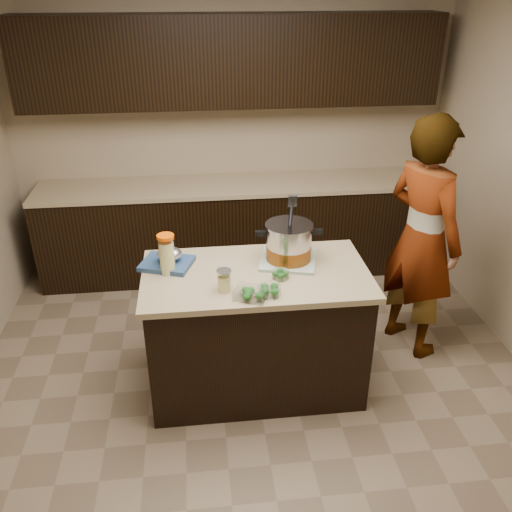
# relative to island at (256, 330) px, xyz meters

# --- Properties ---
(ground_plane) EXTENTS (4.00, 4.00, 0.00)m
(ground_plane) POSITION_rel_island_xyz_m (0.00, 0.00, -0.45)
(ground_plane) COLOR brown
(ground_plane) RESTS_ON ground
(room_shell) EXTENTS (4.04, 4.04, 2.72)m
(room_shell) POSITION_rel_island_xyz_m (0.00, 0.00, 1.26)
(room_shell) COLOR tan
(room_shell) RESTS_ON ground
(back_cabinets) EXTENTS (3.60, 0.63, 2.33)m
(back_cabinets) POSITION_rel_island_xyz_m (0.00, 1.74, 0.49)
(back_cabinets) COLOR black
(back_cabinets) RESTS_ON ground
(island) EXTENTS (1.46, 0.81, 0.90)m
(island) POSITION_rel_island_xyz_m (0.00, 0.00, 0.00)
(island) COLOR black
(island) RESTS_ON ground
(dish_towel) EXTENTS (0.44, 0.44, 0.02)m
(dish_towel) POSITION_rel_island_xyz_m (0.23, 0.13, 0.46)
(dish_towel) COLOR #52795A
(dish_towel) RESTS_ON island
(stock_pot) EXTENTS (0.44, 0.33, 0.45)m
(stock_pot) POSITION_rel_island_xyz_m (0.23, 0.13, 0.57)
(stock_pot) COLOR #B7B7BC
(stock_pot) RESTS_ON dish_towel
(lemonade_pitcher) EXTENTS (0.12, 0.12, 0.26)m
(lemonade_pitcher) POSITION_rel_island_xyz_m (-0.56, 0.07, 0.57)
(lemonade_pitcher) COLOR #D0CC7F
(lemonade_pitcher) RESTS_ON island
(mason_jar) EXTENTS (0.12, 0.12, 0.15)m
(mason_jar) POSITION_rel_island_xyz_m (-0.22, -0.20, 0.51)
(mason_jar) COLOR #D0CC7F
(mason_jar) RESTS_ON island
(broccoli_tub_left) EXTENTS (0.14, 0.14, 0.05)m
(broccoli_tub_left) POSITION_rel_island_xyz_m (0.14, -0.09, 0.47)
(broccoli_tub_left) COLOR silver
(broccoli_tub_left) RESTS_ON island
(broccoli_tub_right) EXTENTS (0.17, 0.17, 0.06)m
(broccoli_tub_right) POSITION_rel_island_xyz_m (0.05, -0.28, 0.48)
(broccoli_tub_right) COLOR silver
(broccoli_tub_right) RESTS_ON island
(broccoli_tub_rect) EXTENTS (0.22, 0.20, 0.07)m
(broccoli_tub_rect) POSITION_rel_island_xyz_m (-0.07, -0.31, 0.48)
(broccoli_tub_rect) COLOR silver
(broccoli_tub_rect) RESTS_ON island
(blue_tray) EXTENTS (0.38, 0.34, 0.12)m
(blue_tray) POSITION_rel_island_xyz_m (-0.56, 0.16, 0.49)
(blue_tray) COLOR navy
(blue_tray) RESTS_ON island
(person) EXTENTS (0.67, 0.78, 1.81)m
(person) POSITION_rel_island_xyz_m (1.25, 0.35, 0.45)
(person) COLOR gray
(person) RESTS_ON ground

